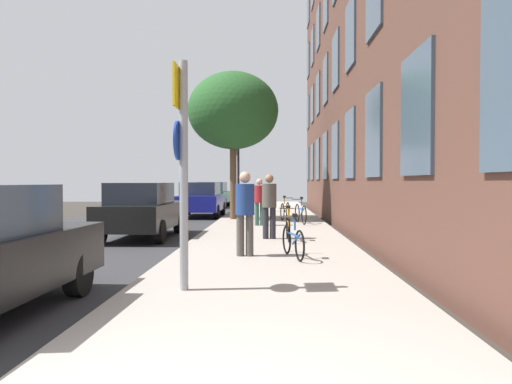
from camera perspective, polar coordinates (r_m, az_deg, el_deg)
name	(u,v)px	position (r m, az deg, el deg)	size (l,w,h in m)	color
ground_plane	(176,226)	(17.85, -9.64, -4.10)	(41.80, 41.80, 0.00)	#332D28
road_asphalt	(120,226)	(18.38, -16.08, -3.96)	(7.00, 38.00, 0.01)	#2D2D30
sidewalk	(270,225)	(17.49, 1.70, -4.00)	(4.20, 38.00, 0.12)	#9E9389
sign_post	(182,157)	(6.81, -8.91, 4.22)	(0.15, 0.60, 3.26)	gray
traffic_light	(236,162)	(24.41, -2.38, 3.66)	(0.43, 0.24, 3.75)	black
tree_near	(233,111)	(19.74, -2.78, 9.72)	(3.72, 3.72, 6.04)	brown
bicycle_0	(293,240)	(9.69, 4.48, -5.84)	(0.52, 1.56, 0.90)	black
bicycle_1	(288,227)	(12.54, 3.88, -4.18)	(0.42, 1.60, 0.92)	black
bicycle_2	(301,213)	(17.52, 5.39, -2.53)	(0.47, 1.77, 0.98)	black
bicycle_3	(285,210)	(19.45, 3.53, -2.17)	(0.55, 1.71, 0.96)	black
pedestrian_0	(245,208)	(9.81, -1.34, -1.92)	(0.55, 0.55, 1.75)	#4C4742
pedestrian_1	(269,202)	(12.76, 1.61, -1.21)	(0.43, 0.43, 1.74)	#26262D
pedestrian_2	(259,199)	(16.62, 0.41, -0.81)	(0.41, 0.41, 1.65)	#33594C
car_1	(142,210)	(14.23, -13.55, -2.09)	(1.83, 4.01, 1.62)	black
car_2	(201,199)	(22.28, -6.63, -0.85)	(1.96, 4.13, 1.62)	navy
car_3	(213,194)	(30.60, -5.18, -0.27)	(1.99, 4.25, 1.62)	#19662D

